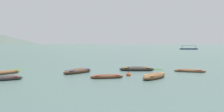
% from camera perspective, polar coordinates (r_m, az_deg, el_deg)
% --- Properties ---
extents(ground_plane, '(6000.00, 6000.00, 0.00)m').
position_cam_1_polar(ground_plane, '(1506.76, -3.94, 2.80)').
color(ground_plane, '#425B56').
extents(mountain_1, '(1650.74, 1650.74, 560.70)m').
position_cam_1_polar(mountain_1, '(1881.26, -20.29, 11.22)').
color(mountain_1, slate).
rests_on(mountain_1, ground).
extents(mountain_2, '(1099.46, 1099.46, 253.17)m').
position_cam_1_polar(mountain_2, '(2050.10, -5.80, 6.36)').
color(mountain_2, slate).
rests_on(mountain_2, ground).
extents(mountain_3, '(1081.74, 1081.74, 256.43)m').
position_cam_1_polar(mountain_3, '(1675.47, 16.47, 7.08)').
color(mountain_3, slate).
rests_on(mountain_3, ground).
extents(rowboat_0, '(4.71, 1.92, 0.71)m').
position_cam_1_polar(rowboat_0, '(32.11, 5.81, -3.06)').
color(rowboat_0, '#2D2826').
rests_on(rowboat_0, ground).
extents(rowboat_1, '(3.98, 2.32, 0.48)m').
position_cam_1_polar(rowboat_1, '(32.00, 17.74, -3.33)').
color(rowboat_1, brown).
rests_on(rowboat_1, ground).
extents(rowboat_2, '(3.92, 4.19, 0.72)m').
position_cam_1_polar(rowboat_2, '(29.67, -8.05, -3.56)').
color(rowboat_2, '#4C3323').
rests_on(rowboat_2, ground).
extents(rowboat_3, '(3.83, 2.48, 0.59)m').
position_cam_1_polar(rowboat_3, '(25.88, -24.26, -4.83)').
color(rowboat_3, '#2D2826').
rests_on(rowboat_3, ground).
extents(rowboat_4, '(3.76, 4.12, 0.71)m').
position_cam_1_polar(rowboat_4, '(25.31, 9.87, -4.70)').
color(rowboat_4, brown).
rests_on(rowboat_4, ground).
extents(rowboat_5, '(3.17, 3.80, 0.56)m').
position_cam_1_polar(rowboat_5, '(31.02, -23.84, -3.59)').
color(rowboat_5, brown).
rests_on(rowboat_5, ground).
extents(rowboat_6, '(3.65, 1.68, 0.53)m').
position_cam_1_polar(rowboat_6, '(25.14, -1.23, -4.83)').
color(rowboat_6, brown).
rests_on(rowboat_6, ground).
extents(ferry_0, '(10.56, 5.42, 2.54)m').
position_cam_1_polar(ferry_0, '(152.49, 17.51, 1.63)').
color(ferry_0, navy).
rests_on(ferry_0, ground).
extents(mooring_buoy, '(0.52, 0.52, 1.16)m').
position_cam_1_polar(mooring_buoy, '(26.90, 3.87, -4.44)').
color(mooring_buoy, '#DB4C1E').
rests_on(mooring_buoy, ground).
extents(weed_patch_0, '(3.23, 3.14, 0.14)m').
position_cam_1_polar(weed_patch_0, '(34.01, 9.99, -3.12)').
color(weed_patch_0, '#2D5628').
rests_on(weed_patch_0, ground).
extents(weed_patch_2, '(2.82, 3.15, 0.14)m').
position_cam_1_polar(weed_patch_2, '(35.13, -21.94, -3.10)').
color(weed_patch_2, '#38662D').
rests_on(weed_patch_2, ground).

